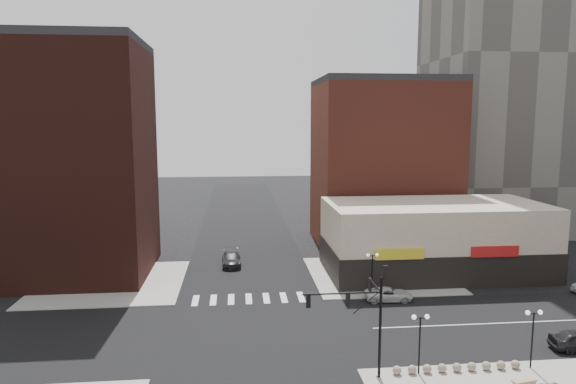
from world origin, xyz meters
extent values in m
plane|color=black|center=(0.00, 0.00, 0.00)|extent=(240.00, 240.00, 0.00)
cube|color=black|center=(0.00, 0.00, 0.01)|extent=(200.00, 14.00, 0.02)
cube|color=black|center=(0.00, 0.00, 0.01)|extent=(14.00, 200.00, 0.02)
cube|color=gray|center=(-14.50, 14.50, 0.06)|extent=(15.00, 15.00, 0.12)
cube|color=gray|center=(14.50, 14.50, 0.06)|extent=(15.00, 15.00, 0.12)
cube|color=#381711|center=(-19.00, 18.50, 12.50)|extent=(16.00, 15.00, 25.00)
cube|color=#381711|center=(-32.00, 34.00, 6.00)|extent=(20.00, 18.00, 12.00)
cube|color=brown|center=(19.00, 29.50, 11.00)|extent=(18.00, 15.00, 22.00)
cube|color=beige|center=(21.00, 15.00, 4.00)|extent=(24.00, 12.00, 8.00)
cube|color=black|center=(21.00, 15.00, 1.70)|extent=(24.20, 12.20, 3.40)
cylinder|color=black|center=(8.20, -8.20, 3.50)|extent=(0.18, 0.18, 7.00)
cylinder|color=black|center=(5.60, -8.20, 6.00)|extent=(5.20, 0.11, 0.11)
cylinder|color=black|center=(7.20, -8.20, 5.30)|extent=(1.72, 0.06, 1.46)
cylinder|color=black|center=(8.20, -6.70, 6.00)|extent=(0.11, 3.00, 0.11)
cube|color=black|center=(3.40, -8.20, 5.60)|extent=(0.28, 0.18, 0.95)
sphere|color=red|center=(3.40, -8.20, 5.90)|extent=(0.16, 0.16, 0.16)
cube|color=black|center=(6.00, -8.20, 5.60)|extent=(0.28, 0.18, 0.95)
sphere|color=red|center=(6.00, -8.20, 5.90)|extent=(0.16, 0.16, 0.16)
cube|color=black|center=(8.20, -5.40, 5.60)|extent=(0.18, 0.28, 0.95)
sphere|color=red|center=(8.20, -5.40, 5.90)|extent=(0.16, 0.16, 0.16)
cube|color=black|center=(8.45, -8.20, 7.30)|extent=(0.28, 0.18, 0.95)
sphere|color=red|center=(8.45, -8.20, 7.60)|extent=(0.16, 0.16, 0.16)
cylinder|color=black|center=(11.00, -8.00, 2.12)|extent=(0.11, 0.11, 4.00)
cylinder|color=black|center=(11.00, -8.00, 4.02)|extent=(0.90, 0.06, 0.06)
sphere|color=white|center=(10.55, -8.00, 4.12)|extent=(0.32, 0.32, 0.32)
sphere|color=white|center=(11.45, -8.00, 4.12)|extent=(0.32, 0.32, 0.32)
cylinder|color=black|center=(19.00, -8.00, 2.12)|extent=(0.11, 0.11, 4.00)
cylinder|color=black|center=(19.00, -8.00, 4.02)|extent=(0.90, 0.06, 0.06)
sphere|color=white|center=(18.55, -8.00, 4.12)|extent=(0.32, 0.32, 0.32)
sphere|color=white|center=(19.45, -8.00, 4.12)|extent=(0.32, 0.32, 0.32)
cylinder|color=black|center=(12.00, 8.00, 2.12)|extent=(0.11, 0.11, 4.00)
cylinder|color=black|center=(12.00, 8.00, 4.02)|extent=(0.90, 0.06, 0.06)
sphere|color=white|center=(11.55, 8.00, 4.12)|extent=(0.32, 0.32, 0.32)
sphere|color=white|center=(12.45, 8.00, 4.12)|extent=(0.32, 0.32, 0.32)
sphere|color=#8A705F|center=(9.50, -8.00, 0.42)|extent=(0.60, 0.60, 0.60)
sphere|color=#8A705F|center=(10.55, -8.00, 0.42)|extent=(0.60, 0.60, 0.60)
sphere|color=#8A705F|center=(11.60, -8.00, 0.42)|extent=(0.60, 0.60, 0.60)
sphere|color=#8A705F|center=(12.65, -8.00, 0.42)|extent=(0.60, 0.60, 0.60)
sphere|color=#8A705F|center=(13.70, -8.00, 0.42)|extent=(0.60, 0.60, 0.60)
sphere|color=#8A705F|center=(14.75, -8.00, 0.42)|extent=(0.60, 0.60, 0.60)
sphere|color=#8A705F|center=(15.80, -8.00, 0.42)|extent=(0.60, 0.60, 0.60)
sphere|color=#8A705F|center=(16.85, -8.00, 0.42)|extent=(0.60, 0.60, 0.60)
sphere|color=#8A705F|center=(17.90, -8.00, 0.42)|extent=(0.60, 0.60, 0.60)
imported|color=silver|center=(13.26, 6.39, 0.63)|extent=(4.67, 2.39, 1.26)
imported|color=black|center=(-1.88, 20.10, 0.78)|extent=(2.37, 5.46, 1.56)
cube|color=tan|center=(17.25, -10.24, 0.26)|extent=(1.51, 0.66, 0.27)
cube|color=tan|center=(17.25, -10.24, 0.45)|extent=(1.71, 0.79, 0.11)
camera|label=1|loc=(-1.06, -39.69, 17.07)|focal=32.00mm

